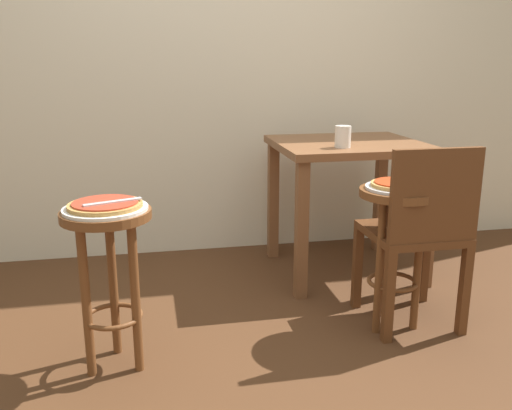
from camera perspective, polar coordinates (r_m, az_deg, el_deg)
ground_plane at (r=2.21m, az=2.91°, el=-17.97°), size 6.00×6.00×0.00m
back_wall at (r=3.49m, az=-3.83°, el=19.78°), size 6.00×0.10×3.00m
stool_foreground at (r=2.19m, az=-15.03°, el=-5.09°), size 0.34×0.34×0.65m
serving_plate_foreground at (r=2.13m, az=-15.37°, el=-0.37°), size 0.32×0.32×0.01m
pizza_foreground at (r=2.13m, az=-15.40°, el=0.04°), size 0.28×0.28×0.02m
stool_middle at (r=2.52m, az=14.34°, el=-2.37°), size 0.34×0.34×0.65m
serving_plate_middle at (r=2.48m, az=14.62°, el=1.76°), size 0.29×0.29×0.01m
pizza_middle at (r=2.47m, az=14.64°, el=2.12°), size 0.24×0.24×0.02m
dining_table at (r=3.12m, az=9.46°, el=4.04°), size 0.80×0.73×0.76m
cup_near_edge at (r=2.88m, az=9.01°, el=7.02°), size 0.08×0.08×0.11m
wooden_chair at (r=2.54m, az=16.58°, el=-2.50°), size 0.40×0.40×0.85m
pizza_server_knife at (r=2.10m, az=-14.64°, el=0.32°), size 0.21×0.10×0.01m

